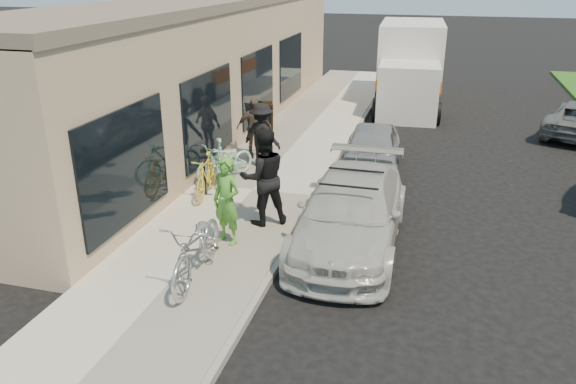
# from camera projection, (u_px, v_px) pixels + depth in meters

# --- Properties ---
(ground) EXTENTS (120.00, 120.00, 0.00)m
(ground) POSITION_uv_depth(u_px,v_px,m) (304.00, 265.00, 10.30)
(ground) COLOR black
(ground) RESTS_ON ground
(sidewalk) EXTENTS (3.00, 34.00, 0.15)m
(sidewalk) POSITION_uv_depth(u_px,v_px,m) (253.00, 192.00, 13.44)
(sidewalk) COLOR beige
(sidewalk) RESTS_ON ground
(curb) EXTENTS (0.12, 34.00, 0.13)m
(curb) POSITION_uv_depth(u_px,v_px,m) (316.00, 199.00, 13.07)
(curb) COLOR gray
(curb) RESTS_ON ground
(storefront) EXTENTS (3.60, 20.00, 4.22)m
(storefront) POSITION_uv_depth(u_px,v_px,m) (205.00, 67.00, 17.94)
(storefront) COLOR tan
(storefront) RESTS_ON ground
(bike_rack) EXTENTS (0.13, 0.56, 0.79)m
(bike_rack) POSITION_uv_depth(u_px,v_px,m) (207.00, 171.00, 13.17)
(bike_rack) COLOR black
(bike_rack) RESTS_ON sidewalk
(sandwich_board) EXTENTS (0.70, 0.70, 0.90)m
(sandwich_board) POSITION_uv_depth(u_px,v_px,m) (264.00, 116.00, 18.11)
(sandwich_board) COLOR black
(sandwich_board) RESTS_ON sidewalk
(sedan_white) EXTENTS (2.00, 4.77, 1.42)m
(sedan_white) POSITION_uv_depth(u_px,v_px,m) (351.00, 212.00, 10.85)
(sedan_white) COLOR #BBBBB6
(sedan_white) RESTS_ON ground
(sedan_silver) EXTENTS (1.70, 3.75, 1.25)m
(sedan_silver) POSITION_uv_depth(u_px,v_px,m) (372.00, 150.00, 14.72)
(sedan_silver) COLOR #A3A2A8
(sedan_silver) RESTS_ON ground
(moving_truck) EXTENTS (2.70, 6.44, 3.11)m
(moving_truck) POSITION_uv_depth(u_px,v_px,m) (410.00, 69.00, 21.95)
(moving_truck) COLOR silver
(moving_truck) RESTS_ON ground
(tandem_bike) EXTENTS (0.94, 2.25, 1.15)m
(tandem_bike) POSITION_uv_depth(u_px,v_px,m) (198.00, 247.00, 9.40)
(tandem_bike) COLOR #BABABD
(tandem_bike) RESTS_ON sidewalk
(woman_rider) EXTENTS (0.73, 0.61, 1.70)m
(woman_rider) POSITION_uv_depth(u_px,v_px,m) (227.00, 201.00, 10.53)
(woman_rider) COLOR #509D34
(woman_rider) RESTS_ON sidewalk
(man_standing) EXTENTS (1.23, 1.17, 2.01)m
(man_standing) POSITION_uv_depth(u_px,v_px,m) (263.00, 177.00, 11.31)
(man_standing) COLOR black
(man_standing) RESTS_ON sidewalk
(cruiser_bike_a) EXTENTS (1.44, 1.86, 1.12)m
(cruiser_bike_a) POSITION_uv_depth(u_px,v_px,m) (222.00, 165.00, 13.35)
(cruiser_bike_a) COLOR #9DEAD0
(cruiser_bike_a) RESTS_ON sidewalk
(cruiser_bike_b) EXTENTS (1.39, 1.82, 0.92)m
(cruiser_bike_b) POSITION_uv_depth(u_px,v_px,m) (225.00, 161.00, 13.97)
(cruiser_bike_b) COLOR #9DEAD0
(cruiser_bike_b) RESTS_ON sidewalk
(cruiser_bike_c) EXTENTS (0.67, 1.66, 0.97)m
(cruiser_bike_c) POSITION_uv_depth(u_px,v_px,m) (206.00, 175.00, 12.90)
(cruiser_bike_c) COLOR gold
(cruiser_bike_c) RESTS_ON sidewalk
(bystander_a) EXTENTS (1.23, 0.93, 1.69)m
(bystander_a) POSITION_uv_depth(u_px,v_px,m) (262.00, 135.00, 14.69)
(bystander_a) COLOR black
(bystander_a) RESTS_ON sidewalk
(bystander_b) EXTENTS (1.05, 0.79, 1.65)m
(bystander_b) POSITION_uv_depth(u_px,v_px,m) (254.00, 128.00, 15.45)
(bystander_b) COLOR brown
(bystander_b) RESTS_ON sidewalk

